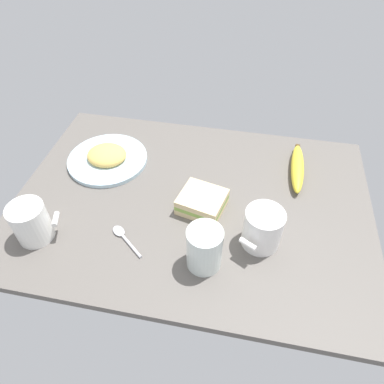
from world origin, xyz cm
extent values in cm
cube|color=#5B5651|center=(0.00, 0.00, 1.00)|extent=(90.00, 64.00, 2.00)
cylinder|color=silver|center=(26.58, -10.38, 2.60)|extent=(22.43, 22.43, 1.20)
ellipsoid|color=#D8B259|center=(26.58, -10.38, 4.21)|extent=(11.09, 9.98, 4.02)
cylinder|color=white|center=(-17.79, 9.76, 6.86)|extent=(8.68, 8.68, 9.72)
cylinder|color=black|center=(-17.79, 9.76, 11.22)|extent=(7.64, 7.64, 0.40)
cylinder|color=white|center=(-14.93, 14.92, 7.35)|extent=(4.00, 2.94, 1.20)
cylinder|color=white|center=(33.27, 18.02, 6.83)|extent=(8.15, 8.15, 9.66)
cylinder|color=brown|center=(33.27, 18.02, 11.16)|extent=(7.17, 7.17, 0.40)
cylinder|color=white|center=(27.96, 16.40, 7.31)|extent=(2.22, 3.86, 1.20)
cube|color=beige|center=(-2.95, 2.06, 2.80)|extent=(12.62, 11.83, 1.60)
cube|color=#8CB24C|center=(-2.95, 2.06, 4.20)|extent=(12.62, 11.83, 1.20)
cube|color=beige|center=(-2.95, 2.06, 5.60)|extent=(12.62, 11.83, 1.60)
cylinder|color=silver|center=(-6.10, 17.71, 7.29)|extent=(7.63, 7.63, 10.58)
cylinder|color=white|center=(-6.10, 17.71, 6.23)|extent=(6.87, 6.87, 8.46)
ellipsoid|color=yellow|center=(-26.30, -15.79, 3.73)|extent=(3.74, 19.66, 3.46)
cube|color=#4C3819|center=(-26.43, -25.11, 3.73)|extent=(1.20, 1.20, 1.20)
ellipsoid|color=silver|center=(14.95, 13.38, 2.40)|extent=(4.30, 4.14, 0.80)
cylinder|color=silver|center=(10.64, 16.93, 2.35)|extent=(6.28, 5.36, 0.70)
camera|label=1|loc=(-11.73, 59.73, 67.79)|focal=32.75mm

